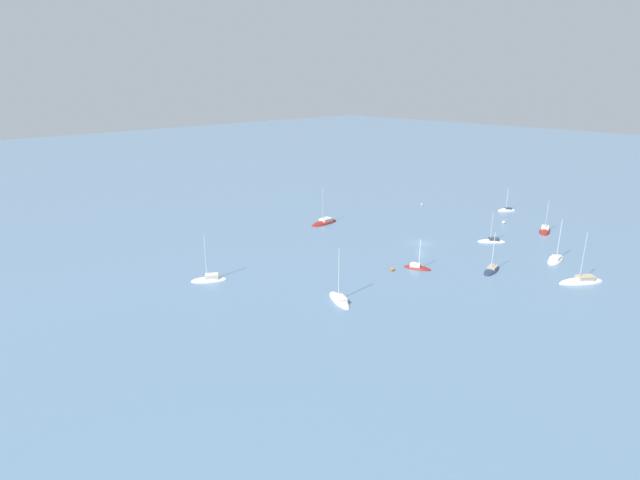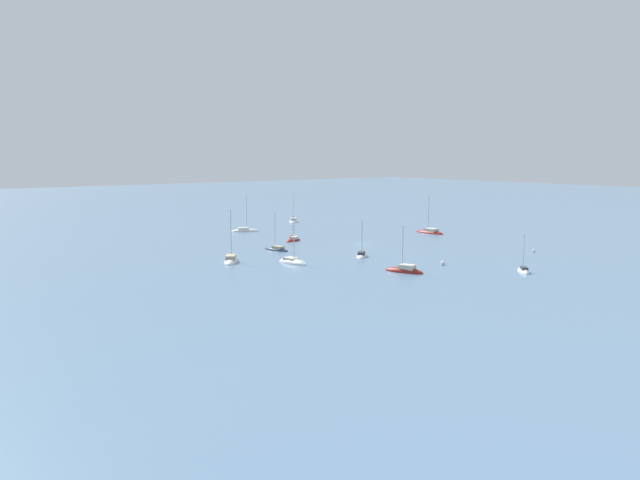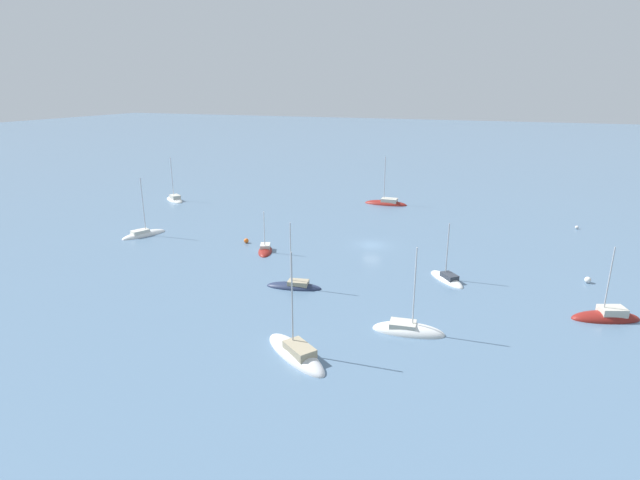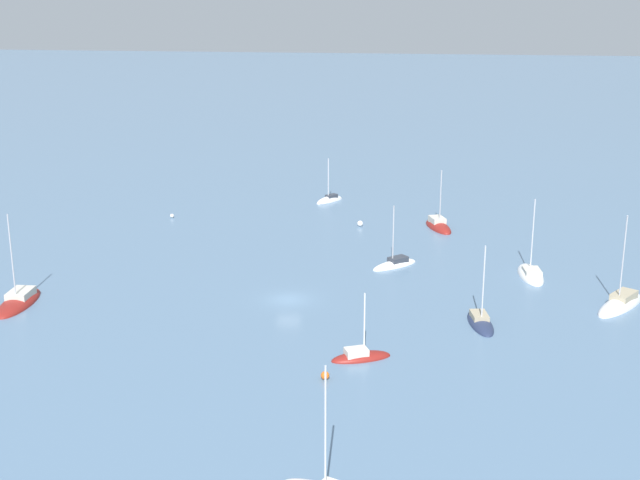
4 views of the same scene
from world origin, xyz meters
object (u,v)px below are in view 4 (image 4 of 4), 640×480
(sailboat_8, at_px, (620,305))
(mooring_buoy_0, at_px, (325,375))
(sailboat_2, at_px, (438,227))
(mooring_buoy_2, at_px, (172,216))
(sailboat_9, at_px, (19,303))
(sailboat_1, at_px, (360,357))
(mooring_buoy_1, at_px, (360,224))
(sailboat_4, at_px, (395,265))
(sailboat_7, at_px, (480,323))
(sailboat_3, at_px, (330,201))
(sailboat_0, at_px, (531,275))

(sailboat_8, distance_m, mooring_buoy_0, 35.34)
(sailboat_2, distance_m, mooring_buoy_2, 37.35)
(sailboat_9, xyz_separation_m, mooring_buoy_2, (-35.09, 6.55, 0.16))
(sailboat_1, bearing_deg, sailboat_8, 9.20)
(sailboat_9, bearing_deg, sailboat_1, 74.17)
(sailboat_2, bearing_deg, mooring_buoy_2, -111.18)
(sailboat_8, distance_m, mooring_buoy_1, 39.81)
(sailboat_1, height_order, sailboat_4, sailboat_4)
(mooring_buoy_2, bearing_deg, sailboat_7, 49.58)
(sailboat_2, xyz_separation_m, mooring_buoy_2, (-0.73, -37.34, 0.16))
(sailboat_2, distance_m, sailboat_3, 20.59)
(sailboat_2, xyz_separation_m, mooring_buoy_1, (0.59, -10.60, 0.27))
(sailboat_8, bearing_deg, sailboat_1, -22.44)
(sailboat_1, relative_size, sailboat_9, 0.64)
(sailboat_1, height_order, sailboat_7, sailboat_7)
(sailboat_3, relative_size, mooring_buoy_2, 13.29)
(mooring_buoy_0, bearing_deg, mooring_buoy_1, -179.29)
(sailboat_3, height_order, sailboat_4, sailboat_4)
(sailboat_4, height_order, mooring_buoy_0, sailboat_4)
(sailboat_2, relative_size, mooring_buoy_0, 12.13)
(sailboat_3, distance_m, mooring_buoy_0, 61.57)
(sailboat_9, height_order, mooring_buoy_0, sailboat_9)
(sailboat_1, distance_m, sailboat_8, 30.53)
(mooring_buoy_2, bearing_deg, sailboat_3, 119.51)
(sailboat_8, bearing_deg, sailboat_2, -110.76)
(sailboat_2, relative_size, mooring_buoy_1, 11.29)
(sailboat_0, height_order, sailboat_4, sailboat_0)
(mooring_buoy_1, bearing_deg, sailboat_9, -44.59)
(sailboat_8, relative_size, mooring_buoy_1, 13.77)
(sailboat_8, distance_m, sailboat_9, 62.77)
(sailboat_1, xyz_separation_m, sailboat_4, (-26.77, 2.10, -0.00))
(sailboat_8, distance_m, mooring_buoy_2, 62.70)
(sailboat_3, bearing_deg, sailboat_2, 92.65)
(sailboat_2, relative_size, mooring_buoy_2, 15.87)
(sailboat_4, relative_size, mooring_buoy_2, 14.34)
(sailboat_1, relative_size, mooring_buoy_1, 8.62)
(sailboat_8, bearing_deg, sailboat_0, -101.06)
(sailboat_1, height_order, mooring_buoy_0, sailboat_1)
(sailboat_7, bearing_deg, sailboat_8, 104.17)
(mooring_buoy_0, bearing_deg, sailboat_3, -174.21)
(sailboat_9, bearing_deg, sailboat_3, 148.38)
(sailboat_8, height_order, mooring_buoy_0, sailboat_8)
(sailboat_7, bearing_deg, mooring_buoy_0, -54.05)
(sailboat_2, distance_m, sailboat_4, 17.95)
(sailboat_1, distance_m, sailboat_9, 37.79)
(sailboat_7, distance_m, sailboat_8, 16.13)
(sailboat_3, distance_m, sailboat_9, 54.58)
(sailboat_8, bearing_deg, mooring_buoy_0, -18.37)
(mooring_buoy_1, height_order, mooring_buoy_2, mooring_buoy_1)
(sailboat_2, bearing_deg, mooring_buoy_0, -31.70)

